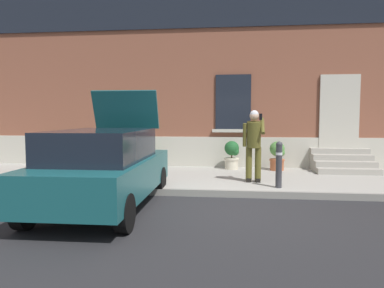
# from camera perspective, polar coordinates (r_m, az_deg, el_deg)

# --- Properties ---
(ground_plane) EXTENTS (80.00, 80.00, 0.00)m
(ground_plane) POSITION_cam_1_polar(r_m,az_deg,el_deg) (7.03, 4.07, -10.03)
(ground_plane) COLOR #232326
(sidewalk) EXTENTS (24.00, 3.60, 0.15)m
(sidewalk) POSITION_cam_1_polar(r_m,az_deg,el_deg) (9.76, 4.80, -5.51)
(sidewalk) COLOR #99968E
(sidewalk) RESTS_ON ground
(curb_edge) EXTENTS (24.00, 0.12, 0.15)m
(curb_edge) POSITION_cam_1_polar(r_m,az_deg,el_deg) (7.93, 4.38, -7.82)
(curb_edge) COLOR gray
(curb_edge) RESTS_ON ground
(building_facade) EXTENTS (24.00, 1.52, 7.50)m
(building_facade) POSITION_cam_1_polar(r_m,az_deg,el_deg) (12.26, 5.33, 13.67)
(building_facade) COLOR brown
(building_facade) RESTS_ON ground
(entrance_stoop) EXTENTS (1.70, 1.28, 0.64)m
(entrance_stoop) POSITION_cam_1_polar(r_m,az_deg,el_deg) (11.46, 22.69, -2.76)
(entrance_stoop) COLOR #9E998E
(entrance_stoop) RESTS_ON sidewalk
(hatchback_car_teal) EXTENTS (1.84, 4.09, 2.34)m
(hatchback_car_teal) POSITION_cam_1_polar(r_m,az_deg,el_deg) (7.02, -13.77, -3.53)
(hatchback_car_teal) COLOR #165156
(hatchback_car_teal) RESTS_ON ground
(bollard_near_person) EXTENTS (0.15, 0.15, 1.04)m
(bollard_near_person) POSITION_cam_1_polar(r_m,az_deg,el_deg) (8.28, 13.62, -2.92)
(bollard_near_person) COLOR #333338
(bollard_near_person) RESTS_ON sidewalk
(bollard_far_left) EXTENTS (0.15, 0.15, 1.04)m
(bollard_far_left) POSITION_cam_1_polar(r_m,az_deg,el_deg) (8.50, -8.10, -2.66)
(bollard_far_left) COLOR #333338
(bollard_far_left) RESTS_ON sidewalk
(person_on_phone) EXTENTS (0.51, 0.48, 1.75)m
(person_on_phone) POSITION_cam_1_polar(r_m,az_deg,el_deg) (8.79, 9.76, 0.42)
(person_on_phone) COLOR #514C1E
(person_on_phone) RESTS_ON sidewalk
(planter_olive) EXTENTS (0.44, 0.44, 0.86)m
(planter_olive) POSITION_cam_1_polar(r_m,az_deg,el_deg) (12.02, -20.27, -1.34)
(planter_olive) COLOR #606B38
(planter_olive) RESTS_ON sidewalk
(planter_charcoal) EXTENTS (0.44, 0.44, 0.86)m
(planter_charcoal) POSITION_cam_1_polar(r_m,az_deg,el_deg) (11.30, -7.43, -1.45)
(planter_charcoal) COLOR #2D2D30
(planter_charcoal) RESTS_ON sidewalk
(planter_cream) EXTENTS (0.44, 0.44, 0.86)m
(planter_cream) POSITION_cam_1_polar(r_m,az_deg,el_deg) (10.96, 6.36, -1.62)
(planter_cream) COLOR beige
(planter_cream) RESTS_ON sidewalk
(planter_terracotta) EXTENTS (0.44, 0.44, 0.86)m
(planter_terracotta) POSITION_cam_1_polar(r_m,az_deg,el_deg) (10.95, 13.39, -1.72)
(planter_terracotta) COLOR #B25B38
(planter_terracotta) RESTS_ON sidewalk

